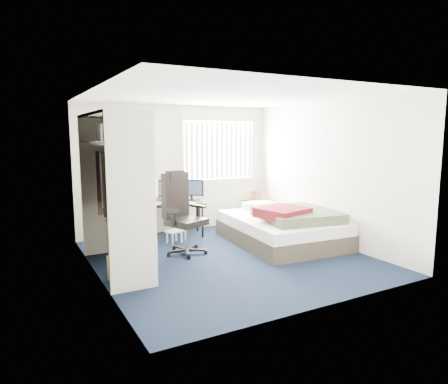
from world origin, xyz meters
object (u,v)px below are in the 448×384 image
(office_chair, at_px, (182,222))
(nightstand, at_px, (258,203))
(desk, at_px, (169,200))
(bed, at_px, (283,227))

(office_chair, bearing_deg, nightstand, 28.50)
(desk, xyz_separation_m, bed, (1.60, -1.46, -0.40))
(desk, distance_m, bed, 2.21)
(office_chair, height_order, nightstand, office_chair)
(bed, bearing_deg, nightstand, 72.54)
(desk, relative_size, nightstand, 1.76)
(office_chair, height_order, bed, office_chair)
(nightstand, bearing_deg, bed, -107.46)
(office_chair, bearing_deg, bed, -9.86)
(nightstand, height_order, bed, bed)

